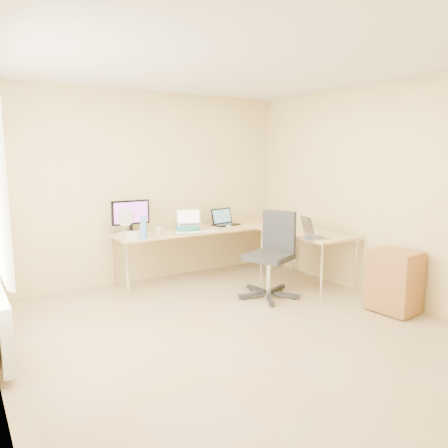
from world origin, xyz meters
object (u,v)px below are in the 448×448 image
desk_fan (124,222)px  office_chair (269,258)px  monitor (131,216)px  laptop_black (226,217)px  laptop_center (189,218)px  desk_return (306,259)px  cabinet (395,281)px  desk_main (207,253)px  laptop_return (316,230)px  mug (158,231)px  water_bottle (144,227)px  keyboard (202,232)px

desk_fan → office_chair: bearing=-44.1°
monitor → laptop_black: monitor is taller
desk_fan → laptop_center: bearing=-8.8°
desk_return → cabinet: size_ratio=1.90×
desk_main → laptop_return: laptop_return is taller
laptop_center → laptop_return: laptop_center is taller
monitor → laptop_center: monitor is taller
laptop_black → mug: 1.18m
laptop_black → cabinet: (0.75, -2.36, -0.49)m
water_bottle → desk_return: bearing=-19.1°
keyboard → office_chair: bearing=-62.1°
desk_main → water_bottle: (-1.05, -0.30, 0.51)m
cabinet → laptop_center: bearing=113.7°
keyboard → desk_fan: 1.02m
desk_main → desk_fan: bearing=169.9°
desk_main → keyboard: (-0.24, -0.30, 0.37)m
laptop_center → laptop_return: 1.76m
desk_main → laptop_black: laptop_black is taller
laptop_center → water_bottle: 0.88m
keyboard → water_bottle: water_bottle is taller
keyboard → desk_fan: (-0.88, 0.50, 0.14)m
desk_main → cabinet: (1.10, -2.30, -0.01)m
desk_return → keyboard: bearing=150.0°
water_bottle → monitor: bearing=88.9°
water_bottle → cabinet: bearing=-42.9°
office_chair → desk_main: bearing=78.6°
keyboard → mug: (-0.56, 0.14, 0.04)m
desk_return → office_chair: size_ratio=1.22×
laptop_center → laptop_return: bearing=-37.8°
desk_fan → laptop_return: size_ratio=0.90×
monitor → laptop_return: 2.39m
desk_main → water_bottle: size_ratio=9.31×
mug → office_chair: size_ratio=0.10×
monitor → desk_return: bearing=-30.2°
mug → desk_fan: size_ratio=0.36×
mug → desk_return: bearing=-25.3°
desk_main → laptop_center: 0.58m
mug → laptop_center: bearing=21.0°
desk_return → laptop_center: laptop_center is taller
monitor → office_chair: bearing=-45.9°
monitor → office_chair: size_ratio=0.48×
monitor → laptop_black: size_ratio=1.33×
desk_return → monitor: monitor is taller
water_bottle → desk_fan: desk_fan is taller
keyboard → desk_return: bearing=-31.3°
desk_return → mug: (-1.78, 0.84, 0.42)m
monitor → office_chair: 1.89m
cabinet → mug: bearing=125.7°
mug → cabinet: 2.90m
desk_main → laptop_black: bearing=8.8°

